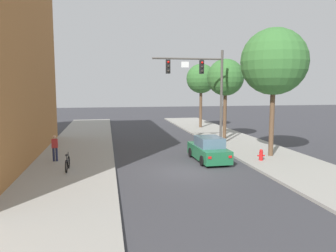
{
  "coord_description": "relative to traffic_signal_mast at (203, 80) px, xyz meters",
  "views": [
    {
      "loc": [
        -4.42,
        -17.83,
        4.82
      ],
      "look_at": [
        -0.1,
        5.22,
        2.0
      ],
      "focal_mm": 35.19,
      "sensor_mm": 36.0,
      "label": 1
    }
  ],
  "objects": [
    {
      "name": "ground_plane",
      "position": [
        -3.05,
        -7.21,
        -5.3
      ],
      "size": [
        120.0,
        120.0,
        0.0
      ],
      "primitive_type": "plane",
      "color": "#38383D"
    },
    {
      "name": "sidewalk_right",
      "position": [
        3.45,
        -7.21,
        -5.22
      ],
      "size": [
        5.0,
        60.0,
        0.15
      ],
      "primitive_type": "cube",
      "color": "#99968E",
      "rests_on": "ground"
    },
    {
      "name": "pedestrian_sidewalk_left_walker",
      "position": [
        -10.71,
        -3.78,
        -4.23
      ],
      "size": [
        0.36,
        0.22,
        1.64
      ],
      "color": "#232847",
      "rests_on": "sidewalk_left"
    },
    {
      "name": "street_tree_nearest",
      "position": [
        3.45,
        -4.7,
        1.13
      ],
      "size": [
        4.4,
        4.4,
        8.5
      ],
      "color": "brown",
      "rests_on": "sidewalk_right"
    },
    {
      "name": "sidewalk_left",
      "position": [
        -9.55,
        -7.21,
        -5.22
      ],
      "size": [
        5.0,
        60.0,
        0.15
      ],
      "primitive_type": "cube",
      "color": "#99968E",
      "rests_on": "ground"
    },
    {
      "name": "street_tree_third",
      "position": [
        3.15,
        11.3,
        0.38
      ],
      "size": [
        3.33,
        3.33,
        7.23
      ],
      "color": "brown",
      "rests_on": "sidewalk_right"
    },
    {
      "name": "bicycle_leaning",
      "position": [
        -9.68,
        -6.36,
        -4.76
      ],
      "size": [
        0.12,
        1.77,
        0.98
      ],
      "color": "black",
      "rests_on": "sidewalk_left"
    },
    {
      "name": "traffic_signal_mast",
      "position": [
        0.0,
        0.0,
        0.0
      ],
      "size": [
        5.64,
        0.38,
        7.5
      ],
      "color": "#514C47",
      "rests_on": "sidewalk_right"
    },
    {
      "name": "fire_hydrant",
      "position": [
        2.13,
        -5.95,
        -4.79
      ],
      "size": [
        0.48,
        0.24,
        0.72
      ],
      "color": "red",
      "rests_on": "sidewalk_right"
    },
    {
      "name": "car_lead_green",
      "position": [
        -1.0,
        -4.84,
        -4.57
      ],
      "size": [
        1.91,
        4.27,
        1.6
      ],
      "color": "#1E663D",
      "rests_on": "ground"
    },
    {
      "name": "street_tree_second",
      "position": [
        2.9,
        2.78,
        0.29
      ],
      "size": [
        3.24,
        3.24,
        7.09
      ],
      "color": "brown",
      "rests_on": "sidewalk_right"
    }
  ]
}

